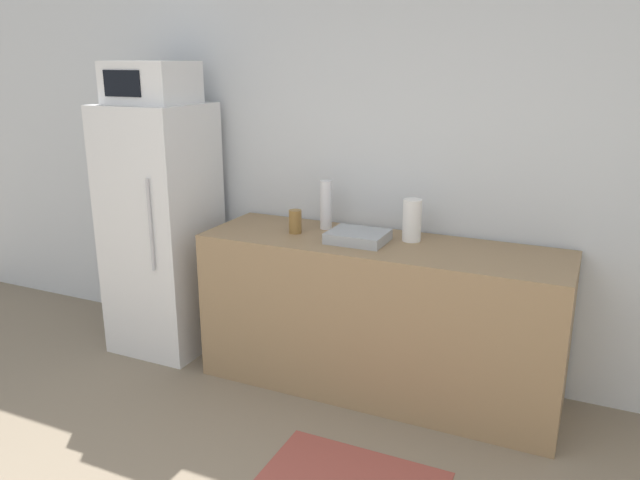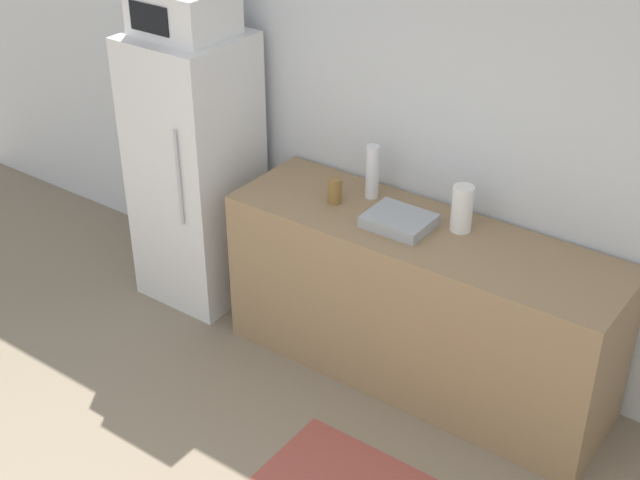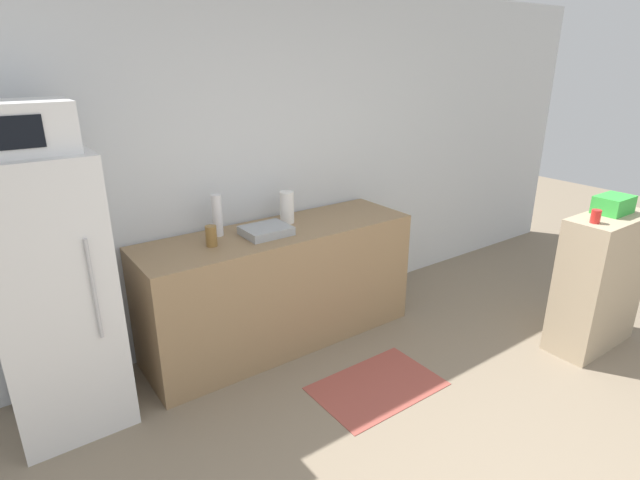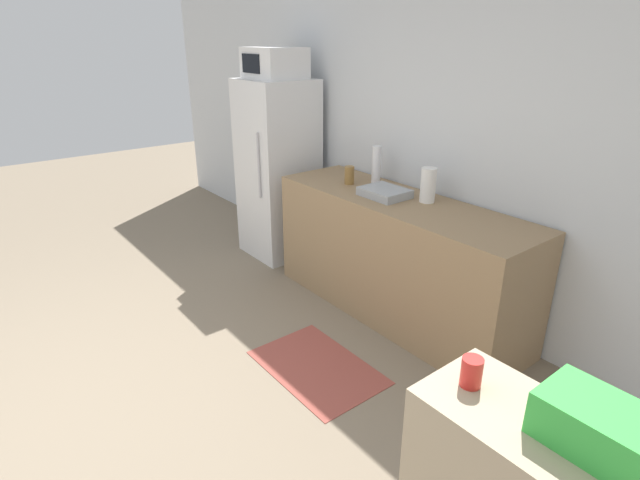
% 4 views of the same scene
% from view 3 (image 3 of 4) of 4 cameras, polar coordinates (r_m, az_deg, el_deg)
% --- Properties ---
extents(wall_back, '(8.00, 0.06, 2.60)m').
position_cam_3_polar(wall_back, '(3.78, -9.25, 7.96)').
color(wall_back, silver).
rests_on(wall_back, ground_plane).
extents(refrigerator, '(0.61, 0.61, 1.63)m').
position_cam_3_polar(refrigerator, '(3.19, -28.21, -5.82)').
color(refrigerator, silver).
rests_on(refrigerator, ground_plane).
extents(microwave, '(0.49, 0.41, 0.26)m').
position_cam_3_polar(microwave, '(2.95, -31.27, 10.95)').
color(microwave, white).
rests_on(microwave, refrigerator).
extents(counter, '(2.08, 0.62, 0.90)m').
position_cam_3_polar(counter, '(3.80, -4.54, -5.29)').
color(counter, '#937551').
rests_on(counter, ground_plane).
extents(sink_basin, '(0.32, 0.26, 0.06)m').
position_cam_3_polar(sink_basin, '(3.54, -6.18, 1.07)').
color(sink_basin, '#9EA3A8').
rests_on(sink_basin, counter).
extents(bottle_tall, '(0.07, 0.07, 0.30)m').
position_cam_3_polar(bottle_tall, '(3.54, -11.66, 2.78)').
color(bottle_tall, silver).
rests_on(bottle_tall, counter).
extents(bottle_short, '(0.08, 0.08, 0.14)m').
position_cam_3_polar(bottle_short, '(3.37, -12.32, 0.45)').
color(bottle_short, olive).
rests_on(bottle_short, counter).
extents(shelf_cabinet, '(0.74, 0.33, 1.03)m').
position_cam_3_polar(shelf_cabinet, '(4.25, 29.25, -4.21)').
color(shelf_cabinet, tan).
rests_on(shelf_cabinet, ground_plane).
extents(basket, '(0.28, 0.19, 0.13)m').
position_cam_3_polar(basket, '(4.15, 30.51, 3.52)').
color(basket, green).
rests_on(basket, shelf_cabinet).
extents(jar, '(0.06, 0.06, 0.09)m').
position_cam_3_polar(jar, '(3.84, 28.98, 2.37)').
color(jar, red).
rests_on(jar, shelf_cabinet).
extents(paper_towel_roll, '(0.11, 0.11, 0.24)m').
position_cam_3_polar(paper_towel_roll, '(3.76, -3.80, 3.75)').
color(paper_towel_roll, white).
rests_on(paper_towel_roll, counter).
extents(kitchen_rug, '(0.85, 0.55, 0.01)m').
position_cam_3_polar(kitchen_rug, '(3.52, 6.54, -16.23)').
color(kitchen_rug, '#99473D').
rests_on(kitchen_rug, ground_plane).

